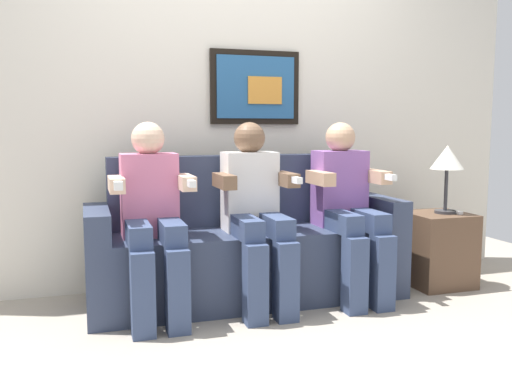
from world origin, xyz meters
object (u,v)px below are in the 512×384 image
person_on_right (348,203)px  spare_remote_on_table (455,212)px  couch (248,250)px  person_in_middle (256,208)px  person_on_left (152,212)px  side_table_right (437,249)px  table_lamp (447,160)px

person_on_right → spare_remote_on_table: bearing=1.7°
couch → person_in_middle: size_ratio=1.76×
person_on_left → couch: bearing=15.4°
person_on_left → spare_remote_on_table: size_ratio=8.54×
side_table_right → spare_remote_on_table: (0.10, -0.04, 0.26)m
side_table_right → table_lamp: (0.04, -0.02, 0.61)m
couch → person_on_right: 0.70m
couch → person_in_middle: 0.34m
side_table_right → person_on_left: bearing=-178.2°
person_on_left → person_on_right: 1.22m
person_on_right → person_in_middle: bearing=180.0°
person_on_left → table_lamp: 1.99m
person_in_middle → spare_remote_on_table: (1.43, 0.02, -0.10)m
table_lamp → spare_remote_on_table: 0.35m
person_on_left → spare_remote_on_table: person_on_left is taller
person_on_right → spare_remote_on_table: 0.82m
person_in_middle → side_table_right: person_in_middle is taller
side_table_right → spare_remote_on_table: size_ratio=3.85×
person_on_right → table_lamp: size_ratio=2.41×
side_table_right → spare_remote_on_table: bearing=-20.5°
couch → side_table_right: 1.33m
couch → spare_remote_on_table: (1.43, -0.14, 0.20)m
spare_remote_on_table → couch: bearing=174.3°
spare_remote_on_table → table_lamp: bearing=164.2°
person_in_middle → person_on_right: 0.61m
couch → person_on_left: bearing=-164.6°
person_on_right → side_table_right: size_ratio=2.22×
couch → person_on_right: (0.61, -0.17, 0.29)m
person_on_left → person_on_right: (1.22, 0.00, -0.00)m
person_on_left → spare_remote_on_table: (2.03, 0.02, -0.10)m
couch → table_lamp: table_lamp is taller
person_on_right → person_on_left: bearing=-180.0°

